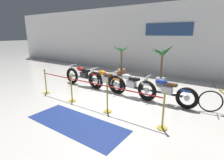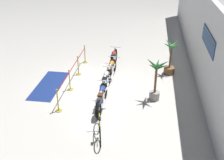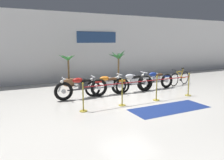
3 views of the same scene
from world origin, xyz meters
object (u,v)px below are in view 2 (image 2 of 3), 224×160
(bicycle, at_px, (100,128))
(stanchion_far_left, at_px, (79,62))
(motorcycle_red_0, at_px, (113,60))
(stanchion_far_right, at_px, (58,104))
(potted_palm_left_of_row, at_px, (170,61))
(floor_banner, at_px, (49,85))
(motorcycle_blue_3, at_px, (102,98))
(motorcycle_orange_1, at_px, (111,70))
(stanchion_mid_right, at_px, (70,83))
(stanchion_mid_left, at_px, (78,68))
(motorcycle_silver_2, at_px, (106,82))
(potted_palm_right_of_row, at_px, (156,80))

(bicycle, distance_m, stanchion_far_left, 5.46)
(motorcycle_red_0, height_order, stanchion_far_right, stanchion_far_right)
(bicycle, height_order, stanchion_far_right, stanchion_far_right)
(potted_palm_left_of_row, xyz_separation_m, stanchion_far_right, (4.26, -4.75, -0.36))
(floor_banner, bearing_deg, motorcycle_blue_3, 61.71)
(motorcycle_red_0, bearing_deg, motorcycle_orange_1, 2.44)
(motorcycle_red_0, height_order, stanchion_far_left, stanchion_far_left)
(stanchion_mid_right, bearing_deg, floor_banner, -103.44)
(bicycle, bearing_deg, stanchion_mid_left, -157.77)
(motorcycle_silver_2, relative_size, motorcycle_blue_3, 1.02)
(motorcycle_silver_2, xyz_separation_m, stanchion_far_right, (1.94, -1.70, -0.12))
(stanchion_far_left, bearing_deg, bicycle, 21.64)
(motorcycle_silver_2, relative_size, stanchion_mid_right, 2.15)
(potted_palm_left_of_row, relative_size, stanchion_mid_left, 1.75)
(potted_palm_right_of_row, xyz_separation_m, stanchion_far_right, (1.49, -3.99, -0.64))
(motorcycle_blue_3, distance_m, bicycle, 1.96)
(motorcycle_blue_3, relative_size, bicycle, 1.29)
(stanchion_far_left, xyz_separation_m, stanchion_mid_right, (1.81, 0.00, -0.30))
(motorcycle_red_0, bearing_deg, stanchion_mid_left, -58.77)
(bicycle, xyz_separation_m, stanchion_mid_left, (-4.92, -2.01, -0.04))
(motorcycle_red_0, distance_m, motorcycle_orange_1, 1.29)
(potted_palm_right_of_row, height_order, stanchion_mid_right, potted_palm_right_of_row)
(stanchion_mid_left, relative_size, floor_banner, 0.34)
(motorcycle_silver_2, distance_m, bicycle, 3.38)
(motorcycle_red_0, bearing_deg, motorcycle_blue_3, 0.52)
(motorcycle_red_0, bearing_deg, stanchion_mid_right, -32.41)
(bicycle, distance_m, stanchion_far_right, 2.46)
(motorcycle_blue_3, distance_m, stanchion_mid_right, 2.20)
(stanchion_far_left, relative_size, stanchion_mid_right, 4.92)
(motorcycle_orange_1, relative_size, motorcycle_blue_3, 0.99)
(motorcycle_red_0, height_order, motorcycle_silver_2, motorcycle_red_0)
(bicycle, height_order, stanchion_mid_left, stanchion_mid_left)
(stanchion_far_right, bearing_deg, motorcycle_silver_2, 138.76)
(potted_palm_right_of_row, bearing_deg, bicycle, -34.22)
(potted_palm_left_of_row, distance_m, stanchion_far_right, 6.39)
(motorcycle_red_0, relative_size, motorcycle_orange_1, 1.09)
(motorcycle_blue_3, xyz_separation_m, bicycle, (1.94, 0.26, -0.08))
(floor_banner, bearing_deg, stanchion_mid_right, 77.06)
(potted_palm_left_of_row, bearing_deg, stanchion_mid_left, -80.93)
(motorcycle_orange_1, bearing_deg, stanchion_mid_right, -51.40)
(stanchion_far_left, bearing_deg, potted_palm_right_of_row, 61.64)
(stanchion_far_left, distance_m, stanchion_far_right, 3.66)
(motorcycle_silver_2, xyz_separation_m, bicycle, (3.36, 0.31, -0.08))
(stanchion_mid_right, bearing_deg, motorcycle_red_0, 147.59)
(potted_palm_left_of_row, xyz_separation_m, stanchion_far_left, (0.61, -4.75, -0.06))
(bicycle, bearing_deg, potted_palm_right_of_row, 145.78)
(motorcycle_silver_2, distance_m, stanchion_mid_right, 1.71)
(motorcycle_silver_2, bearing_deg, motorcycle_orange_1, 177.01)
(motorcycle_blue_3, height_order, stanchion_far_right, stanchion_far_right)
(motorcycle_red_0, distance_m, potted_palm_right_of_row, 3.84)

